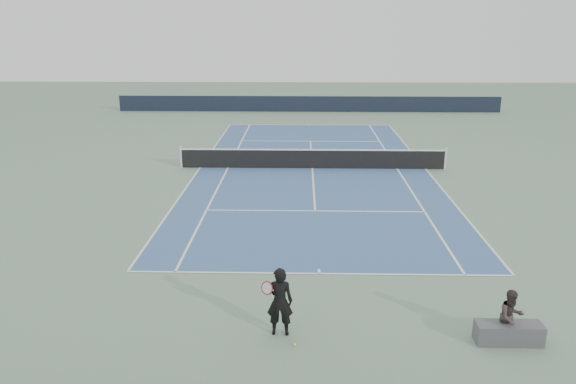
{
  "coord_description": "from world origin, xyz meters",
  "views": [
    {
      "loc": [
        -0.52,
        -26.43,
        6.88
      ],
      "look_at": [
        -1.0,
        -7.54,
        1.1
      ],
      "focal_mm": 35.0,
      "sensor_mm": 36.0,
      "label": 1
    }
  ],
  "objects_px": {
    "tennis_net": "(312,158)",
    "tennis_ball": "(295,345)",
    "spectator_bench": "(510,324)",
    "tennis_player": "(280,301)"
  },
  "relations": [
    {
      "from": "tennis_player",
      "to": "spectator_bench",
      "type": "distance_m",
      "value": 5.12
    },
    {
      "from": "tennis_net",
      "to": "tennis_ball",
      "type": "distance_m",
      "value": 15.61
    },
    {
      "from": "tennis_net",
      "to": "tennis_player",
      "type": "height_order",
      "value": "tennis_player"
    },
    {
      "from": "tennis_ball",
      "to": "spectator_bench",
      "type": "bearing_deg",
      "value": 3.27
    },
    {
      "from": "tennis_net",
      "to": "tennis_player",
      "type": "relative_size",
      "value": 7.83
    },
    {
      "from": "spectator_bench",
      "to": "tennis_net",
      "type": "bearing_deg",
      "value": 105.02
    },
    {
      "from": "tennis_player",
      "to": "tennis_ball",
      "type": "height_order",
      "value": "tennis_player"
    },
    {
      "from": "tennis_ball",
      "to": "spectator_bench",
      "type": "height_order",
      "value": "spectator_bench"
    },
    {
      "from": "tennis_ball",
      "to": "spectator_bench",
      "type": "relative_size",
      "value": 0.05
    },
    {
      "from": "tennis_net",
      "to": "tennis_ball",
      "type": "bearing_deg",
      "value": -92.39
    }
  ]
}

